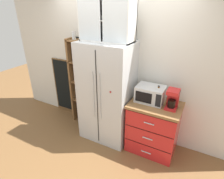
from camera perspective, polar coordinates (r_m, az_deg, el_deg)
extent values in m
plane|color=brown|center=(3.70, -1.64, -13.78)|extent=(10.56, 10.56, 0.00)
cube|color=silver|center=(3.39, 1.47, 7.16)|extent=(4.87, 0.10, 2.55)
cube|color=silver|center=(3.23, -1.56, -1.07)|extent=(0.88, 0.64, 1.79)
cube|color=black|center=(2.99, -4.63, -3.50)|extent=(0.01, 0.01, 1.65)
cylinder|color=silver|center=(2.97, -5.78, -1.81)|extent=(0.02, 0.02, 0.81)
cylinder|color=silver|center=(2.91, -3.81, -2.32)|extent=(0.02, 0.02, 0.81)
cube|color=#A8161C|center=(2.78, -0.51, -0.78)|extent=(0.02, 0.01, 0.02)
cube|color=brown|center=(3.85, -7.99, 2.81)|extent=(0.46, 0.04, 1.75)
cube|color=brown|center=(3.84, -11.66, 2.50)|extent=(0.04, 0.28, 1.75)
cube|color=brown|center=(3.63, -6.99, 1.44)|extent=(0.04, 0.28, 1.75)
cube|color=brown|center=(3.89, -9.02, -2.95)|extent=(0.40, 0.28, 0.02)
cylinder|color=silver|center=(3.93, -10.41, -1.77)|extent=(0.07, 0.07, 0.10)
cylinder|color=#E0C67F|center=(3.93, -10.39, -1.97)|extent=(0.06, 0.06, 0.07)
cylinder|color=#B2B2B7|center=(3.90, -10.47, -1.03)|extent=(0.07, 0.07, 0.01)
cylinder|color=silver|center=(3.86, -8.93, -2.14)|extent=(0.06, 0.06, 0.10)
cylinder|color=brown|center=(3.87, -8.91, -2.34)|extent=(0.06, 0.06, 0.07)
cylinder|color=#B2B2B7|center=(3.84, -8.98, -1.40)|extent=(0.06, 0.06, 0.01)
cylinder|color=silver|center=(3.79, -8.03, -2.60)|extent=(0.06, 0.06, 0.10)
cylinder|color=beige|center=(3.80, -8.02, -2.81)|extent=(0.05, 0.05, 0.07)
cylinder|color=#B2B2B7|center=(3.77, -8.08, -1.84)|extent=(0.06, 0.06, 0.01)
cube|color=brown|center=(3.72, -9.43, 2.50)|extent=(0.40, 0.28, 0.02)
cylinder|color=silver|center=(3.75, -10.83, 3.87)|extent=(0.07, 0.07, 0.14)
cylinder|color=white|center=(3.76, -10.80, 3.58)|extent=(0.06, 0.06, 0.09)
cylinder|color=#B2B2B7|center=(3.72, -10.92, 4.94)|extent=(0.07, 0.07, 0.01)
cylinder|color=silver|center=(3.70, -9.44, 3.33)|extent=(0.07, 0.07, 0.10)
cylinder|color=#CCB78C|center=(3.70, -9.43, 3.12)|extent=(0.06, 0.06, 0.07)
cylinder|color=#B2B2B7|center=(3.68, -9.50, 4.13)|extent=(0.06, 0.06, 0.01)
cylinder|color=silver|center=(3.64, -8.05, 3.11)|extent=(0.08, 0.08, 0.10)
cylinder|color=#382316|center=(3.65, -8.04, 2.90)|extent=(0.07, 0.07, 0.07)
cylinder|color=#B2B2B7|center=(3.62, -8.11, 3.91)|extent=(0.08, 0.08, 0.01)
cube|color=brown|center=(3.58, -9.89, 8.40)|extent=(0.40, 0.28, 0.02)
cylinder|color=silver|center=(3.61, -11.01, 9.56)|extent=(0.08, 0.08, 0.12)
cylinder|color=#B77A38|center=(3.61, -10.99, 9.29)|extent=(0.06, 0.06, 0.08)
cylinder|color=#B2B2B7|center=(3.59, -11.10, 10.57)|extent=(0.07, 0.07, 0.01)
cylinder|color=silver|center=(3.53, -8.75, 9.21)|extent=(0.07, 0.07, 0.10)
cylinder|color=white|center=(3.53, -8.73, 8.98)|extent=(0.06, 0.06, 0.07)
cylinder|color=#B2B2B7|center=(3.52, -8.81, 10.06)|extent=(0.06, 0.06, 0.01)
cube|color=brown|center=(3.49, -10.38, 14.69)|extent=(0.40, 0.28, 0.02)
cylinder|color=silver|center=(3.54, -11.76, 15.98)|extent=(0.07, 0.07, 0.13)
cylinder|color=#2D2D2D|center=(3.55, -11.73, 15.66)|extent=(0.06, 0.06, 0.09)
cylinder|color=#B2B2B7|center=(3.53, -11.87, 17.13)|extent=(0.07, 0.07, 0.01)
cube|color=red|center=(3.23, 12.62, -11.60)|extent=(0.78, 0.57, 0.85)
cube|color=olive|center=(2.99, 13.42, -4.78)|extent=(0.81, 0.60, 0.04)
cube|color=black|center=(3.11, 10.74, -16.78)|extent=(0.76, 0.00, 0.01)
cube|color=silver|center=(3.19, 10.49, -18.62)|extent=(0.16, 0.01, 0.01)
cube|color=black|center=(2.93, 11.19, -12.67)|extent=(0.76, 0.00, 0.01)
cube|color=silver|center=(3.00, 10.92, -14.72)|extent=(0.16, 0.01, 0.01)
cube|color=black|center=(2.76, 11.68, -8.04)|extent=(0.76, 0.00, 0.01)
cube|color=silver|center=(2.83, 11.40, -10.33)|extent=(0.16, 0.01, 0.01)
cube|color=silver|center=(2.99, 11.83, -1.36)|extent=(0.44, 0.32, 0.26)
cube|color=black|center=(2.86, 9.70, -2.42)|extent=(0.26, 0.01, 0.17)
cube|color=black|center=(2.81, 14.13, -3.41)|extent=(0.08, 0.01, 0.20)
cube|color=red|center=(2.92, 17.82, -5.36)|extent=(0.17, 0.20, 0.03)
cube|color=red|center=(2.92, 18.45, -2.44)|extent=(0.17, 0.06, 0.30)
cube|color=red|center=(2.80, 18.53, -0.68)|extent=(0.17, 0.20, 0.06)
cylinder|color=black|center=(2.87, 17.97, -4.16)|extent=(0.11, 0.11, 0.12)
cylinder|color=#8CA37F|center=(2.95, 13.48, -3.78)|extent=(0.08, 0.08, 0.09)
torus|color=#8CA37F|center=(2.94, 14.50, -3.92)|extent=(0.05, 0.01, 0.05)
cylinder|color=red|center=(2.97, 13.62, -3.61)|extent=(0.09, 0.09, 0.08)
torus|color=red|center=(2.96, 14.67, -3.78)|extent=(0.05, 0.01, 0.05)
cylinder|color=brown|center=(2.98, 13.97, -2.18)|extent=(0.07, 0.07, 0.21)
cone|color=brown|center=(2.93, 14.19, -0.26)|extent=(0.07, 0.07, 0.04)
cylinder|color=brown|center=(2.92, 14.25, 0.27)|extent=(0.03, 0.03, 0.07)
cylinder|color=black|center=(2.91, 14.34, 0.99)|extent=(0.03, 0.03, 0.01)
cube|color=silver|center=(3.05, -0.16, 20.95)|extent=(0.84, 0.02, 0.62)
cube|color=silver|center=(2.96, -1.58, 14.96)|extent=(0.84, 0.32, 0.02)
cube|color=silver|center=(3.15, -8.61, 20.82)|extent=(0.02, 0.32, 0.62)
cube|color=silver|center=(2.74, 6.32, 20.31)|extent=(0.02, 0.32, 0.62)
cube|color=silver|center=(2.92, -1.65, 20.74)|extent=(0.81, 0.30, 0.02)
cube|color=silver|center=(2.91, -7.11, 20.55)|extent=(0.39, 0.01, 0.58)
cube|color=silver|center=(2.69, 0.77, 20.35)|extent=(0.39, 0.01, 0.58)
cylinder|color=silver|center=(3.11, -6.47, 15.55)|extent=(0.05, 0.05, 0.00)
cylinder|color=silver|center=(3.11, -6.50, 16.15)|extent=(0.01, 0.01, 0.07)
cone|color=silver|center=(3.10, -6.56, 17.24)|extent=(0.06, 0.06, 0.05)
cylinder|color=silver|center=(2.83, 3.79, 14.66)|extent=(0.05, 0.05, 0.00)
cylinder|color=silver|center=(2.82, 3.81, 15.32)|extent=(0.01, 0.01, 0.07)
cone|color=silver|center=(2.81, 3.84, 16.53)|extent=(0.06, 0.06, 0.05)
cylinder|color=white|center=(3.05, -6.09, 21.58)|extent=(0.06, 0.06, 0.07)
cylinder|color=white|center=(2.96, -3.18, 21.56)|extent=(0.06, 0.06, 0.07)
cylinder|color=white|center=(2.88, -0.10, 21.49)|extent=(0.06, 0.06, 0.07)
cylinder|color=white|center=(2.80, 3.15, 21.35)|extent=(0.06, 0.06, 0.07)
cube|color=brown|center=(4.24, -14.16, 0.80)|extent=(0.60, 0.04, 1.25)
cube|color=black|center=(4.22, -14.38, 1.07)|extent=(0.54, 0.01, 1.15)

